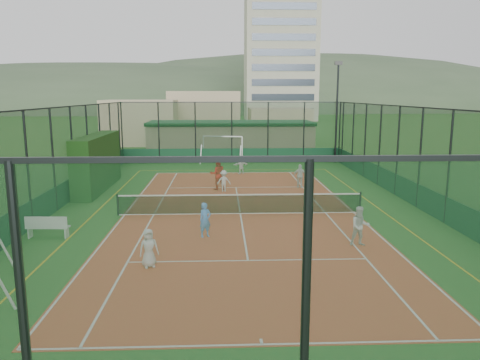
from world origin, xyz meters
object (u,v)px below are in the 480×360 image
(child_near_right, at_px, (360,226))
(child_far_back, at_px, (241,165))
(child_near_left, at_px, (149,248))
(child_near_mid, at_px, (205,220))
(child_far_left, at_px, (224,181))
(coach, at_px, (218,174))
(futsal_goal_far, at_px, (223,150))
(clubhouse, at_px, (231,138))
(child_far_right, at_px, (300,176))
(floodlight_ne, at_px, (337,113))
(apartment_tower, at_px, (280,50))
(white_bench, at_px, (48,226))

(child_near_right, distance_m, child_far_back, 16.78)
(child_near_left, relative_size, child_near_mid, 0.93)
(child_far_left, bearing_deg, coach, -56.13)
(futsal_goal_far, height_order, child_far_back, futsal_goal_far)
(clubhouse, xyz_separation_m, child_near_right, (4.30, -26.95, -0.81))
(futsal_goal_far, xyz_separation_m, child_far_right, (4.68, -10.84, -0.37))
(child_near_right, xyz_separation_m, child_far_left, (-5.05, 10.21, -0.13))
(futsal_goal_far, distance_m, child_far_right, 11.81)
(futsal_goal_far, xyz_separation_m, child_near_right, (5.06, -21.99, -0.33))
(floodlight_ne, bearing_deg, child_near_right, -101.29)
(apartment_tower, height_order, white_bench, apartment_tower)
(apartment_tower, xyz_separation_m, child_near_mid, (-13.55, -85.57, -14.29))
(apartment_tower, relative_size, child_near_left, 23.25)
(clubhouse, distance_m, child_far_right, 16.29)
(white_bench, distance_m, child_far_back, 17.04)
(child_near_mid, xyz_separation_m, child_near_right, (5.85, -1.37, 0.06))
(child_far_back, xyz_separation_m, coach, (-1.66, -5.56, 0.33))
(apartment_tower, height_order, child_near_mid, apartment_tower)
(child_near_right, xyz_separation_m, child_far_right, (-0.39, 11.15, -0.04))
(clubhouse, bearing_deg, child_far_back, -87.07)
(clubhouse, relative_size, coach, 8.00)
(floodlight_ne, xyz_separation_m, child_near_mid, (-10.15, -20.17, -3.42))
(child_far_right, relative_size, coach, 0.76)
(child_near_right, height_order, coach, coach)
(futsal_goal_far, relative_size, child_near_left, 2.64)
(child_near_left, bearing_deg, child_near_right, -6.40)
(child_near_right, bearing_deg, apartment_tower, 87.24)
(floodlight_ne, relative_size, futsal_goal_far, 2.43)
(apartment_tower, height_order, child_far_right, apartment_tower)
(apartment_tower, relative_size, child_far_right, 20.83)
(futsal_goal_far, xyz_separation_m, child_far_left, (0.01, -11.78, -0.46))
(child_near_right, relative_size, coach, 0.80)
(floodlight_ne, distance_m, child_near_left, 26.52)
(white_bench, distance_m, child_near_right, 12.19)
(clubhouse, relative_size, futsal_goal_far, 4.47)
(apartment_tower, bearing_deg, coach, -99.77)
(apartment_tower, bearing_deg, white_bench, -103.05)
(child_far_right, distance_m, child_far_back, 6.20)
(clubhouse, relative_size, child_far_left, 12.11)
(child_near_left, distance_m, child_near_mid, 3.71)
(child_near_mid, relative_size, child_near_right, 0.92)
(futsal_goal_far, bearing_deg, child_near_mid, -79.88)
(white_bench, height_order, child_near_left, child_near_left)
(child_far_right, bearing_deg, floodlight_ne, -101.10)
(clubhouse, relative_size, apartment_tower, 0.51)
(apartment_tower, relative_size, child_far_left, 23.89)
(apartment_tower, distance_m, child_near_left, 91.28)
(white_bench, distance_m, child_near_left, 5.63)
(child_far_left, bearing_deg, floodlight_ne, -127.63)
(futsal_goal_far, bearing_deg, child_near_left, -83.76)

